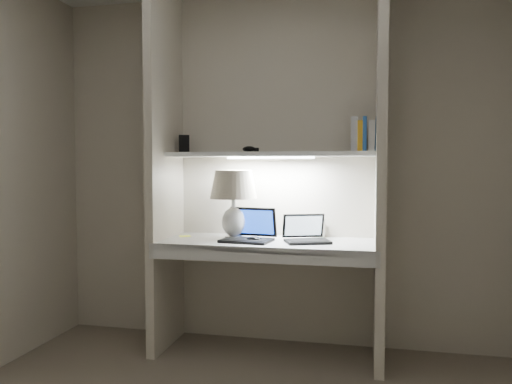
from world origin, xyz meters
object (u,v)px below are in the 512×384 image
(table_lamp, at_px, (233,193))
(speaker, at_px, (317,228))
(book_row, at_px, (367,135))
(laptop_netbook, at_px, (306,236))
(laptop_main, at_px, (249,233))

(table_lamp, height_order, speaker, table_lamp)
(table_lamp, distance_m, book_row, 0.97)
(speaker, bearing_deg, book_row, -5.85)
(laptop_netbook, bearing_deg, laptop_main, 163.96)
(laptop_main, xyz_separation_m, book_row, (0.77, 0.14, 0.65))
(laptop_main, relative_size, speaker, 2.70)
(laptop_netbook, xyz_separation_m, speaker, (0.05, 0.22, 0.02))
(laptop_netbook, relative_size, book_row, 1.53)
(laptop_main, height_order, book_row, book_row)
(speaker, distance_m, book_row, 0.73)
(table_lamp, distance_m, speaker, 0.64)
(book_row, bearing_deg, speaker, 162.39)
(table_lamp, xyz_separation_m, laptop_netbook, (0.50, -0.02, -0.28))
(book_row, bearing_deg, laptop_main, -169.35)
(laptop_netbook, bearing_deg, book_row, -4.38)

